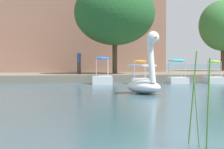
% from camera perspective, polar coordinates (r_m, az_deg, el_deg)
% --- Properties ---
extents(shore_bank_far, '(124.66, 20.30, 0.51)m').
position_cam_1_polar(shore_bank_far, '(39.71, -6.16, -0.02)').
color(shore_bank_far, slate).
rests_on(shore_bank_far, ground_plane).
extents(swan_boat, '(1.62, 2.69, 2.69)m').
position_cam_1_polar(swan_boat, '(19.64, 4.16, -0.79)').
color(swan_boat, white).
rests_on(swan_boat, ground_plane).
extents(pedal_boat_blue, '(1.53, 2.53, 1.72)m').
position_cam_1_polar(pedal_boat_blue, '(28.09, -1.27, -0.28)').
color(pedal_boat_blue, white).
rests_on(pedal_boat_blue, ground_plane).
extents(pedal_boat_orange, '(1.41, 2.21, 1.52)m').
position_cam_1_polar(pedal_boat_orange, '(28.58, 3.56, -0.32)').
color(pedal_boat_orange, white).
rests_on(pedal_boat_orange, ground_plane).
extents(pedal_boat_cyan, '(1.35, 2.05, 1.57)m').
position_cam_1_polar(pedal_boat_cyan, '(29.49, 8.27, -0.16)').
color(pedal_boat_cyan, white).
rests_on(pedal_boat_cyan, ground_plane).
extents(pedal_boat_lime, '(1.51, 2.38, 1.50)m').
position_cam_1_polar(pedal_boat_lime, '(30.37, 12.92, -0.27)').
color(pedal_boat_lime, white).
rests_on(pedal_boat_lime, ground_plane).
extents(tree_broadleaf_left, '(5.53, 5.48, 6.81)m').
position_cam_1_polar(tree_broadleaf_left, '(44.54, 14.00, 6.07)').
color(tree_broadleaf_left, '#423323').
rests_on(tree_broadleaf_left, shore_bank_far).
extents(tree_broadleaf_behind_dock, '(7.91, 7.73, 6.95)m').
position_cam_1_polar(tree_broadleaf_behind_dock, '(33.35, 0.36, 7.90)').
color(tree_broadleaf_behind_dock, '#423323').
rests_on(tree_broadleaf_behind_dock, shore_bank_far).
extents(person_on_path, '(0.30, 0.30, 1.70)m').
position_cam_1_polar(person_on_path, '(32.17, -4.24, 1.62)').
color(person_on_path, '#47382D').
rests_on(person_on_path, shore_bank_far).
extents(apartment_block, '(15.01, 13.78, 11.77)m').
position_cam_1_polar(apartment_block, '(44.53, -5.00, 8.08)').
color(apartment_block, '#996B56').
rests_on(apartment_block, shore_bank_far).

